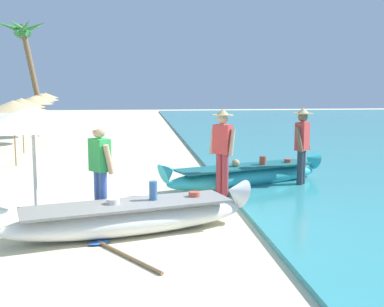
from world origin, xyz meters
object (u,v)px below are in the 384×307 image
(person_tourist_customer, at_px, (100,169))
(patio_umbrella_large, at_px, (32,118))
(person_vendor_hatted, at_px, (222,146))
(boat_cyan_midground, at_px, (245,176))
(person_vendor_assistant, at_px, (302,142))
(paddle, at_px, (117,251))
(palm_tree_leaning_seaward, at_px, (24,39))
(boat_white_foreground, at_px, (129,217))

(person_tourist_customer, height_order, patio_umbrella_large, patio_umbrella_large)
(person_vendor_hatted, bearing_deg, boat_cyan_midground, 50.83)
(boat_cyan_midground, bearing_deg, person_vendor_assistant, -10.14)
(patio_umbrella_large, xyz_separation_m, paddle, (1.26, -0.90, -1.81))
(boat_cyan_midground, relative_size, patio_umbrella_large, 2.05)
(person_tourist_customer, distance_m, palm_tree_leaning_seaward, 18.92)
(person_vendor_assistant, distance_m, patio_umbrella_large, 6.09)
(patio_umbrella_large, height_order, paddle, patio_umbrella_large)
(boat_cyan_midground, distance_m, paddle, 4.94)
(boat_white_foreground, distance_m, person_tourist_customer, 1.02)
(person_tourist_customer, distance_m, patio_umbrella_large, 1.40)
(palm_tree_leaning_seaward, bearing_deg, paddle, -74.37)
(person_vendor_assistant, distance_m, paddle, 5.66)
(patio_umbrella_large, bearing_deg, boat_white_foreground, -1.87)
(boat_white_foreground, distance_m, patio_umbrella_large, 2.10)
(boat_white_foreground, bearing_deg, paddle, -100.18)
(boat_cyan_midground, distance_m, person_vendor_assistant, 1.49)
(paddle, bearing_deg, person_tourist_customer, 102.35)
(person_vendor_assistant, height_order, patio_umbrella_large, patio_umbrella_large)
(paddle, bearing_deg, palm_tree_leaning_seaward, 105.63)
(boat_cyan_midground, xyz_separation_m, patio_umbrella_large, (-4.00, -3.20, 1.56))
(paddle, bearing_deg, patio_umbrella_large, 144.51)
(boat_white_foreground, xyz_separation_m, person_tourist_customer, (-0.47, 0.60, 0.68))
(person_vendor_assistant, xyz_separation_m, palm_tree_leaning_seaward, (-9.39, 15.41, 3.63))
(person_vendor_assistant, bearing_deg, paddle, -135.85)
(boat_white_foreground, bearing_deg, person_vendor_hatted, 51.59)
(person_vendor_assistant, bearing_deg, person_tourist_customer, -150.64)
(person_vendor_assistant, relative_size, paddle, 1.23)
(boat_white_foreground, height_order, boat_cyan_midground, boat_white_foreground)
(person_vendor_hatted, xyz_separation_m, paddle, (-2.06, -3.26, -1.05))
(person_tourist_customer, distance_m, person_vendor_assistant, 4.95)
(boat_white_foreground, xyz_separation_m, paddle, (-0.15, -0.85, -0.25))
(boat_white_foreground, xyz_separation_m, person_vendor_hatted, (1.91, 2.41, 0.80))
(boat_white_foreground, bearing_deg, palm_tree_leaning_seaward, 106.75)
(boat_white_foreground, distance_m, boat_cyan_midground, 4.16)
(patio_umbrella_large, height_order, palm_tree_leaning_seaward, palm_tree_leaning_seaward)
(person_vendor_hatted, distance_m, person_vendor_assistant, 2.03)
(boat_cyan_midground, xyz_separation_m, person_tourist_customer, (-3.07, -2.65, 0.68))
(person_vendor_hatted, xyz_separation_m, person_tourist_customer, (-2.38, -1.81, -0.12))
(person_vendor_hatted, xyz_separation_m, palm_tree_leaning_seaward, (-7.46, 16.03, 3.62))
(person_vendor_hatted, height_order, palm_tree_leaning_seaward, palm_tree_leaning_seaward)
(person_vendor_assistant, bearing_deg, palm_tree_leaning_seaward, 121.35)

